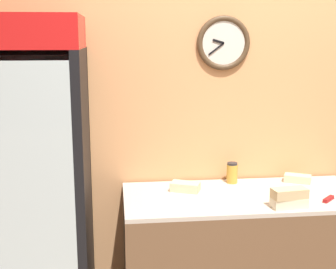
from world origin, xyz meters
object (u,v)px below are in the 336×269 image
object	(u,v)px
sandwich_stack_bottom	(289,203)
sandwich_flat_right	(298,178)
condiment_jar	(232,173)
beverage_cooler	(29,175)
sandwich_flat_left	(185,187)
chefs_knife	(332,197)
sandwich_stack_middle	(289,193)

from	to	relation	value
sandwich_stack_bottom	sandwich_flat_right	world-z (taller)	sandwich_stack_bottom
sandwich_flat_right	condiment_jar	bearing A→B (deg)	175.23
beverage_cooler	sandwich_flat_left	world-z (taller)	beverage_cooler
condiment_jar	chefs_knife	bearing A→B (deg)	-35.23
sandwich_flat_right	condiment_jar	distance (m)	0.45
sandwich_flat_left	sandwich_flat_right	xyz separation A→B (m)	(0.79, 0.10, -0.00)
sandwich_flat_left	condiment_jar	bearing A→B (deg)	21.74
sandwich_stack_bottom	chefs_knife	bearing A→B (deg)	20.65
sandwich_stack_middle	sandwich_flat_right	size ratio (longest dim) A/B	1.10
sandwich_stack_bottom	sandwich_flat_left	world-z (taller)	sandwich_stack_bottom
sandwich_stack_middle	beverage_cooler	bearing A→B (deg)	169.41
sandwich_stack_bottom	sandwich_stack_middle	world-z (taller)	sandwich_stack_middle
sandwich_flat_right	sandwich_flat_left	bearing A→B (deg)	-172.90
sandwich_flat_left	sandwich_flat_right	bearing A→B (deg)	7.10
sandwich_flat_right	condiment_jar	world-z (taller)	condiment_jar
beverage_cooler	condiment_jar	xyz separation A→B (m)	(1.30, 0.22, -0.10)
sandwich_flat_left	sandwich_stack_bottom	bearing A→B (deg)	-33.24
sandwich_flat_left	sandwich_stack_middle	bearing A→B (deg)	-33.24
sandwich_flat_left	condiment_jar	xyz separation A→B (m)	(0.34, 0.14, 0.04)
sandwich_stack_bottom	sandwich_flat_left	bearing A→B (deg)	146.76
sandwich_stack_middle	sandwich_flat_right	xyz separation A→B (m)	(0.24, 0.46, -0.06)
beverage_cooler	sandwich_flat_right	distance (m)	1.76
sandwich_flat_right	chefs_knife	xyz separation A→B (m)	(0.09, -0.34, -0.02)
condiment_jar	sandwich_stack_middle	bearing A→B (deg)	-66.86
chefs_knife	condiment_jar	distance (m)	0.66
beverage_cooler	chefs_knife	bearing A→B (deg)	-5.03
sandwich_stack_middle	sandwich_flat_left	size ratio (longest dim) A/B	1.03
beverage_cooler	sandwich_stack_middle	size ratio (longest dim) A/B	9.49
sandwich_stack_middle	chefs_knife	distance (m)	0.35
sandwich_stack_bottom	sandwich_flat_right	xyz separation A→B (m)	(0.24, 0.46, -0.00)
chefs_knife	beverage_cooler	bearing A→B (deg)	174.97
sandwich_flat_left	sandwich_flat_right	size ratio (longest dim) A/B	1.06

